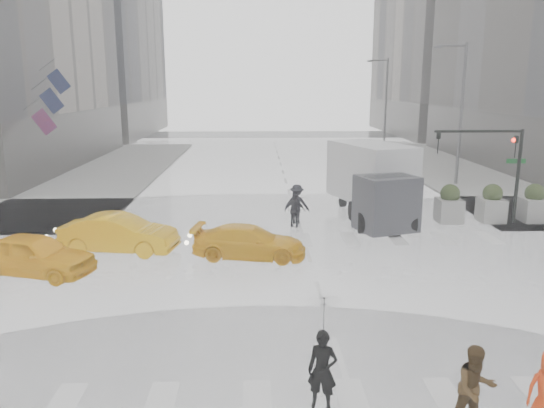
{
  "coord_description": "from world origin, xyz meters",
  "views": [
    {
      "loc": [
        -1.97,
        -15.64,
        6.44
      ],
      "look_at": [
        -1.46,
        2.0,
        2.46
      ],
      "focal_mm": 35.0,
      "sensor_mm": 36.0,
      "label": 1
    }
  ],
  "objects_px": {
    "traffic_signal_pole": "(498,157)",
    "taxi_mid": "(119,234)",
    "taxi_front": "(34,255)",
    "pedestrian_brown": "(475,389)",
    "box_truck": "(375,180)"
  },
  "relations": [
    {
      "from": "traffic_signal_pole",
      "to": "taxi_mid",
      "type": "height_order",
      "value": "traffic_signal_pole"
    },
    {
      "from": "taxi_front",
      "to": "pedestrian_brown",
      "type": "bearing_deg",
      "value": -110.04
    },
    {
      "from": "traffic_signal_pole",
      "to": "box_truck",
      "type": "bearing_deg",
      "value": 163.85
    },
    {
      "from": "traffic_signal_pole",
      "to": "taxi_front",
      "type": "height_order",
      "value": "traffic_signal_pole"
    },
    {
      "from": "traffic_signal_pole",
      "to": "taxi_front",
      "type": "xyz_separation_m",
      "value": [
        -18.67,
        -6.01,
        -2.49
      ]
    },
    {
      "from": "taxi_mid",
      "to": "box_truck",
      "type": "height_order",
      "value": "box_truck"
    },
    {
      "from": "traffic_signal_pole",
      "to": "taxi_mid",
      "type": "distance_m",
      "value": 16.95
    },
    {
      "from": "pedestrian_brown",
      "to": "box_truck",
      "type": "bearing_deg",
      "value": 78.17
    },
    {
      "from": "taxi_front",
      "to": "taxi_mid",
      "type": "bearing_deg",
      "value": -25.76
    },
    {
      "from": "traffic_signal_pole",
      "to": "pedestrian_brown",
      "type": "distance_m",
      "value": 16.5
    },
    {
      "from": "box_truck",
      "to": "taxi_front",
      "type": "bearing_deg",
      "value": -169.87
    },
    {
      "from": "traffic_signal_pole",
      "to": "box_truck",
      "type": "distance_m",
      "value": 5.62
    },
    {
      "from": "pedestrian_brown",
      "to": "taxi_mid",
      "type": "xyz_separation_m",
      "value": [
        -9.5,
        11.28,
        -0.11
      ]
    },
    {
      "from": "box_truck",
      "to": "pedestrian_brown",
      "type": "bearing_deg",
      "value": -114.9
    },
    {
      "from": "traffic_signal_pole",
      "to": "pedestrian_brown",
      "type": "height_order",
      "value": "traffic_signal_pole"
    }
  ]
}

